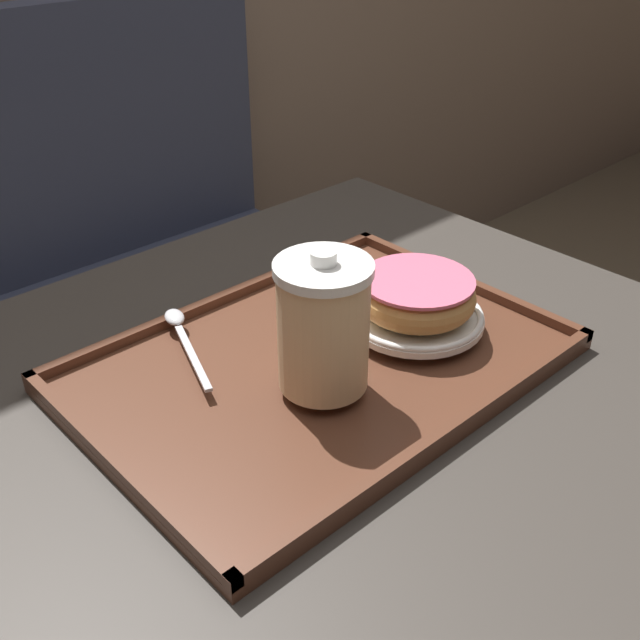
{
  "coord_description": "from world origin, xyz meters",
  "views": [
    {
      "loc": [
        -0.46,
        -0.49,
        1.23
      ],
      "look_at": [
        0.0,
        0.01,
        0.81
      ],
      "focal_mm": 42.0,
      "sensor_mm": 36.0,
      "label": 1
    }
  ],
  "objects": [
    {
      "name": "cafe_table",
      "position": [
        0.0,
        0.0,
        0.57
      ],
      "size": [
        0.9,
        0.8,
        0.75
      ],
      "color": "#38332D",
      "rests_on": "ground_plane"
    },
    {
      "name": "serving_tray",
      "position": [
        0.0,
        0.01,
        0.76
      ],
      "size": [
        0.51,
        0.36,
        0.02
      ],
      "color": "#512D1E",
      "rests_on": "cafe_table"
    },
    {
      "name": "coffee_cup_front",
      "position": [
        -0.04,
        -0.03,
        0.84
      ],
      "size": [
        0.1,
        0.1,
        0.15
      ],
      "color": "#E0B784",
      "rests_on": "serving_tray"
    },
    {
      "name": "plate_with_chocolate_donut",
      "position": [
        0.12,
        -0.02,
        0.78
      ],
      "size": [
        0.16,
        0.16,
        0.01
      ],
      "color": "white",
      "rests_on": "serving_tray"
    },
    {
      "name": "donut_chocolate_glazed",
      "position": [
        0.12,
        -0.02,
        0.81
      ],
      "size": [
        0.14,
        0.14,
        0.04
      ],
      "color": "tan",
      "rests_on": "plate_with_chocolate_donut"
    },
    {
      "name": "spoon",
      "position": [
        -0.09,
        0.15,
        0.78
      ],
      "size": [
        0.07,
        0.16,
        0.01
      ],
      "rotation": [
        0.0,
        0.0,
        1.22
      ],
      "color": "silver",
      "rests_on": "serving_tray"
    }
  ]
}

